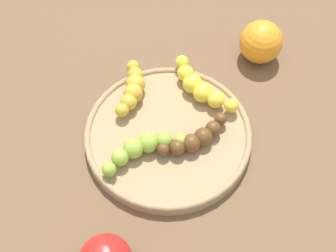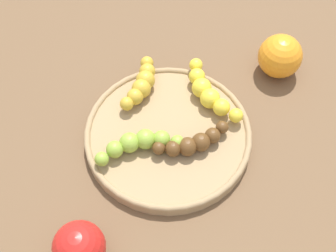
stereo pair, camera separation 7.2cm
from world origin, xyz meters
name	(u,v)px [view 2 (the right image)]	position (x,y,z in m)	size (l,w,h in m)	color
ground_plane	(168,139)	(0.00, 0.00, 0.00)	(2.40, 2.40, 0.00)	brown
fruit_bowl	(168,135)	(0.00, 0.00, 0.01)	(0.27, 0.27, 0.02)	#A08259
banana_green	(138,144)	(0.02, -0.05, 0.03)	(0.05, 0.14, 0.03)	#8CAD38
banana_overripe	(193,142)	(0.03, 0.03, 0.03)	(0.05, 0.12, 0.03)	#593819
banana_yellow	(208,92)	(-0.05, 0.08, 0.04)	(0.13, 0.07, 0.03)	yellow
banana_spotted	(142,84)	(-0.09, -0.03, 0.04)	(0.10, 0.07, 0.03)	gold
orange_fruit	(280,56)	(-0.10, 0.22, 0.04)	(0.08, 0.08, 0.08)	orange
apple_red	(79,247)	(0.16, -0.15, 0.04)	(0.07, 0.07, 0.07)	red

